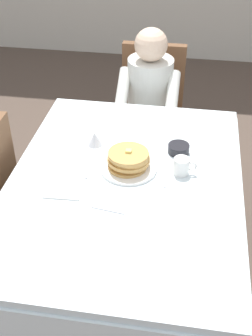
% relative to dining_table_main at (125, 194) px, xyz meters
% --- Properties ---
extents(ground_plane, '(14.00, 14.00, 0.00)m').
position_rel_dining_table_main_xyz_m(ground_plane, '(0.00, 0.00, -0.65)').
color(ground_plane, brown).
extents(dining_table_main, '(1.12, 1.52, 0.74)m').
position_rel_dining_table_main_xyz_m(dining_table_main, '(0.00, 0.00, 0.00)').
color(dining_table_main, silver).
rests_on(dining_table_main, ground).
extents(chair_diner, '(0.44, 0.45, 0.93)m').
position_rel_dining_table_main_xyz_m(chair_diner, '(-0.00, 1.17, -0.12)').
color(chair_diner, brown).
rests_on(chair_diner, ground).
extents(diner_person, '(0.40, 0.43, 1.12)m').
position_rel_dining_table_main_xyz_m(diner_person, '(-0.00, 1.01, 0.02)').
color(diner_person, silver).
rests_on(diner_person, ground).
extents(plate_breakfast, '(0.28, 0.28, 0.02)m').
position_rel_dining_table_main_xyz_m(plate_breakfast, '(0.01, 0.09, 0.10)').
color(plate_breakfast, white).
rests_on(plate_breakfast, dining_table_main).
extents(breakfast_stack, '(0.21, 0.21, 0.10)m').
position_rel_dining_table_main_xyz_m(breakfast_stack, '(0.01, 0.09, 0.15)').
color(breakfast_stack, tan).
rests_on(breakfast_stack, plate_breakfast).
extents(cup_coffee, '(0.11, 0.08, 0.08)m').
position_rel_dining_table_main_xyz_m(cup_coffee, '(0.26, 0.09, 0.13)').
color(cup_coffee, white).
rests_on(cup_coffee, dining_table_main).
extents(bowl_butter, '(0.11, 0.11, 0.04)m').
position_rel_dining_table_main_xyz_m(bowl_butter, '(0.24, 0.27, 0.11)').
color(bowl_butter, black).
rests_on(bowl_butter, dining_table_main).
extents(syrup_pitcher, '(0.08, 0.08, 0.07)m').
position_rel_dining_table_main_xyz_m(syrup_pitcher, '(-0.20, 0.27, 0.13)').
color(syrup_pitcher, silver).
rests_on(syrup_pitcher, dining_table_main).
extents(fork_left_of_plate, '(0.01, 0.18, 0.00)m').
position_rel_dining_table_main_xyz_m(fork_left_of_plate, '(-0.18, 0.07, 0.09)').
color(fork_left_of_plate, silver).
rests_on(fork_left_of_plate, dining_table_main).
extents(knife_right_of_plate, '(0.02, 0.20, 0.00)m').
position_rel_dining_table_main_xyz_m(knife_right_of_plate, '(0.20, 0.07, 0.09)').
color(knife_right_of_plate, silver).
rests_on(knife_right_of_plate, dining_table_main).
extents(spoon_near_edge, '(0.15, 0.04, 0.00)m').
position_rel_dining_table_main_xyz_m(spoon_near_edge, '(-0.04, -0.23, 0.09)').
color(spoon_near_edge, silver).
rests_on(spoon_near_edge, dining_table_main).
extents(napkin_folded, '(0.18, 0.13, 0.01)m').
position_rel_dining_table_main_xyz_m(napkin_folded, '(-0.26, -0.13, 0.09)').
color(napkin_folded, white).
rests_on(napkin_folded, dining_table_main).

